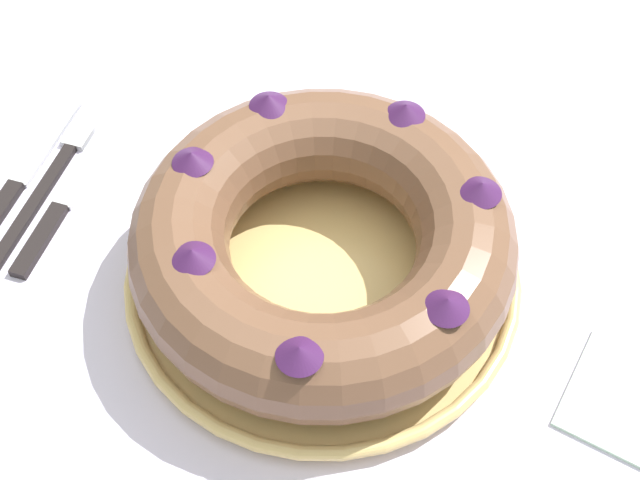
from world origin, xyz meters
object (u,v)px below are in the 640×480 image
object	(u,v)px
fork	(57,169)
cake_knife	(59,209)
serving_dish	(320,275)
serving_knife	(15,187)
bundt_cake	(320,240)

from	to	relation	value
fork	cake_knife	world-z (taller)	cake_knife
serving_dish	serving_knife	size ratio (longest dim) A/B	1.51
fork	cake_knife	size ratio (longest dim) A/B	1.16
bundt_cake	serving_dish	bearing A→B (deg)	-132.69
serving_knife	cake_knife	size ratio (longest dim) A/B	1.23
serving_dish	serving_knife	bearing A→B (deg)	177.48
serving_knife	cake_knife	world-z (taller)	same
serving_dish	serving_knife	distance (m)	0.31
bundt_cake	fork	xyz separation A→B (m)	(-0.28, 0.05, -0.06)
fork	serving_knife	size ratio (longest dim) A/B	0.94
serving_dish	fork	bearing A→B (deg)	170.73
serving_dish	cake_knife	size ratio (longest dim) A/B	1.86
bundt_cake	cake_knife	distance (m)	0.26
fork	serving_knife	world-z (taller)	serving_knife
serving_dish	fork	xyz separation A→B (m)	(-0.28, 0.05, -0.01)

